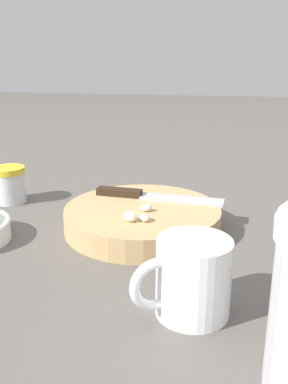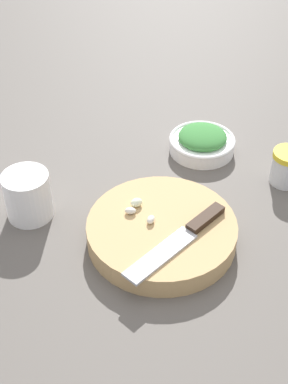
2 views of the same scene
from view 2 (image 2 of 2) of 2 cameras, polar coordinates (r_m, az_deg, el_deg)
The scene contains 7 objects.
ground_plane at distance 1.02m, azimuth -1.86°, elevation -2.96°, with size 5.00×5.00×0.00m, color #56514C.
cutting_board at distance 0.96m, azimuth 1.99°, elevation -4.16°, with size 0.27×0.27×0.04m.
chef_knife at distance 0.92m, azimuth 4.21°, elevation -4.75°, with size 0.24×0.05×0.01m.
garlic_cloves at distance 0.97m, azimuth -0.60°, elevation -1.82°, with size 0.05×0.07×0.02m.
herb_bowl at distance 1.18m, azimuth 6.21°, elevation 5.36°, with size 0.14×0.14×0.05m.
spice_jar at distance 1.12m, azimuth 15.03°, elevation 2.60°, with size 0.07×0.07×0.07m.
coffee_mug at distance 1.02m, azimuth -12.24°, elevation -0.26°, with size 0.11×0.09×0.09m.
Camera 2 is at (-0.55, -0.50, 0.69)m, focal length 50.00 mm.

